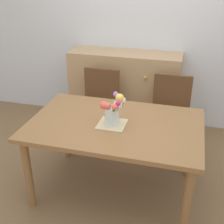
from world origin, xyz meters
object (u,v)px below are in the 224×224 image
at_px(dining_table, 115,132).
at_px(chair_left, 99,102).
at_px(flower_vase, 113,110).
at_px(chair_right, 170,110).
at_px(dresser, 125,90).

height_order(dining_table, chair_left, chair_left).
height_order(chair_left, flower_vase, flower_vase).
bearing_deg(chair_left, flower_vase, 114.94).
distance_m(dining_table, flower_vase, 0.23).
height_order(chair_right, dresser, dresser).
bearing_deg(dining_table, chair_left, 116.42).
bearing_deg(flower_vase, chair_right, 63.86).
height_order(dresser, flower_vase, flower_vase).
bearing_deg(chair_right, chair_left, 0.00).
bearing_deg(chair_left, dining_table, 116.42).
relative_size(chair_left, flower_vase, 3.33).
height_order(chair_right, flower_vase, flower_vase).
xyz_separation_m(dining_table, dresser, (-0.22, 1.33, -0.14)).
distance_m(chair_right, dresser, 0.81).
bearing_deg(chair_left, chair_right, -180.00).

